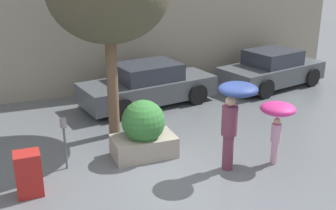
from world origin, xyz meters
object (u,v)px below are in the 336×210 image
Objects in this scene: parked_car_near at (148,85)px; parking_meter at (64,133)px; person_child at (278,115)px; planter_box at (144,131)px; parked_car_far at (272,70)px; newspaper_box at (29,174)px; person_adult at (234,107)px.

parked_car_near reaches higher than parking_meter.
parked_car_near is at bearing 49.62° from person_child.
person_child reaches higher than planter_box.
parked_car_near is (-1.40, 4.84, -0.54)m from person_child.
person_child is at bearing -174.05° from parked_car_near.
parked_car_far reaches higher than newspaper_box.
person_child reaches higher than parked_car_far.
parked_car_near and parked_car_far have the same top height.
parked_car_far is (4.77, 0.22, -0.00)m from parked_car_near.
person_adult reaches higher than newspaper_box.
planter_box is at bearing -0.87° from parking_meter.
parking_meter is (-4.48, 1.40, -0.29)m from person_child.
person_adult is at bearing -7.61° from newspaper_box.
person_child is 0.34× the size of parked_car_far.
person_adult reaches higher than planter_box.
newspaper_box is at bearing -163.19° from planter_box.
parking_meter is (-1.80, 0.03, 0.23)m from planter_box.
person_child reaches higher than newspaper_box.
person_adult is 0.45× the size of parked_car_near.
newspaper_box is at bearing -134.40° from person_adult.
planter_box is at bearing 96.46° from person_child.
newspaper_box is (-0.83, -0.82, -0.41)m from parking_meter.
person_child is at bearing -27.03° from planter_box.
parking_meter is 1.24m from newspaper_box.
parked_car_far is 3.50× the size of parking_meter.
person_adult reaches higher than person_child.
parked_car_near is at bearing 79.12° from parked_car_far.
person_adult is at bearing 122.90° from person_child.
person_adult is 4.37m from newspaper_box.
planter_box is 1.81m from parking_meter.
planter_box is 2.76m from newspaper_box.
person_child is 5.06m from parked_car_near.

